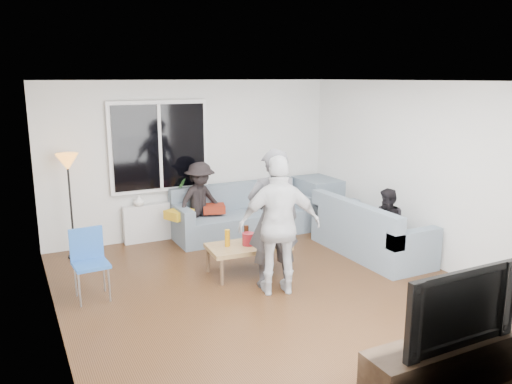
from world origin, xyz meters
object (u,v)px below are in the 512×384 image
sofa_right_section (371,227)px  tv_console (446,364)px  coffee_table (248,258)px  player_right (280,226)px  player_left (273,219)px  spectator_back (200,202)px  sofa_back_section (242,211)px  television (451,304)px  floor_lamp (71,207)px  side_chair (91,266)px  spectator_right (388,226)px

sofa_right_section → tv_console: size_ratio=1.25×
coffee_table → player_right: 1.03m
player_left → spectator_back: bearing=-68.2°
sofa_right_section → sofa_back_section: bearing=38.0°
spectator_back → television: 4.82m
tv_console → player_left: bearing=96.2°
coffee_table → tv_console: (0.37, -3.19, 0.02)m
player_right → spectator_back: player_right is taller
sofa_back_section → sofa_right_section: 2.21m
spectator_back → coffee_table: bearing=-104.7°
sofa_back_section → spectator_back: bearing=177.6°
sofa_right_section → player_left: 2.01m
sofa_right_section → spectator_back: spectator_back is taller
coffee_table → floor_lamp: (-2.07, 1.70, 0.58)m
side_chair → tv_console: bearing=-56.8°
spectator_back → television: (0.45, -4.80, 0.13)m
sofa_back_section → spectator_back: spectator_back is taller
player_left → tv_console: 2.72m
tv_console → floor_lamp: bearing=116.5°
television → coffee_table: bearing=96.6°
sofa_back_section → sofa_right_section: same height
sofa_back_section → player_right: 2.48m
coffee_table → floor_lamp: size_ratio=0.71×
sofa_right_section → player_left: (-1.92, -0.41, 0.47)m
floor_lamp → sofa_back_section: bearing=-2.4°
sofa_right_section → coffee_table: bearing=85.5°
spectator_back → television: size_ratio=1.11×
side_chair → spectator_back: 2.53m
tv_console → spectator_back: bearing=95.4°
tv_console → television: size_ratio=1.35×
player_left → coffee_table: bearing=-64.3°
spectator_right → tv_console: 3.14m
sofa_back_section → sofa_right_section: (1.36, -1.74, 0.00)m
spectator_right → player_right: bearing=-97.5°
player_right → floor_lamp: bearing=-31.7°
sofa_back_section → tv_console: bearing=-93.3°
sofa_back_section → side_chair: 3.11m
sofa_right_section → television: (-1.63, -3.03, 0.36)m
sofa_right_section → floor_lamp: size_ratio=1.28×
coffee_table → television: size_ratio=0.93×
coffee_table → spectator_back: bearing=93.1°
side_chair → spectator_back: bearing=34.4°
sofa_back_section → player_right: bearing=-103.9°
sofa_right_section → side_chair: side_chair is taller
spectator_right → sofa_right_section: bearing=165.0°
sofa_back_section → player_right: player_right is taller
television → player_left: bearing=96.2°
floor_lamp → spectator_back: size_ratio=1.19×
side_chair → player_left: 2.29m
side_chair → player_right: 2.33m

